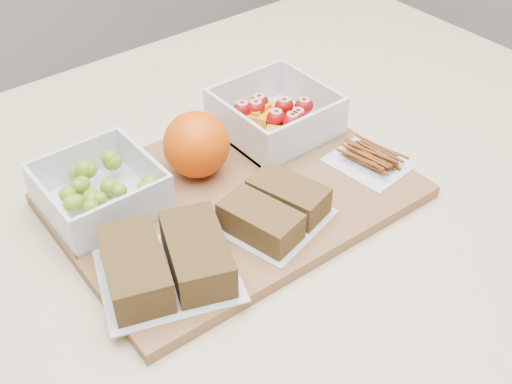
% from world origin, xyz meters
% --- Properties ---
extents(cutting_board, '(0.43, 0.31, 0.02)m').
position_xyz_m(cutting_board, '(-0.02, 0.01, 0.91)').
color(cutting_board, olive).
rests_on(cutting_board, counter).
extents(grape_container, '(0.13, 0.13, 0.05)m').
position_xyz_m(grape_container, '(-0.16, 0.09, 0.94)').
color(grape_container, silver).
rests_on(grape_container, cutting_board).
extents(fruit_container, '(0.14, 0.14, 0.06)m').
position_xyz_m(fruit_container, '(0.10, 0.08, 0.94)').
color(fruit_container, silver).
rests_on(fruit_container, cutting_board).
extents(orange, '(0.08, 0.08, 0.08)m').
position_xyz_m(orange, '(-0.04, 0.07, 0.96)').
color(orange, '#E94F05').
rests_on(orange, cutting_board).
extents(sandwich_bag_left, '(0.18, 0.17, 0.04)m').
position_xyz_m(sandwich_bag_left, '(-0.16, -0.06, 0.94)').
color(sandwich_bag_left, silver).
rests_on(sandwich_bag_left, cutting_board).
extents(sandwich_bag_center, '(0.14, 0.13, 0.04)m').
position_xyz_m(sandwich_bag_center, '(-0.02, -0.06, 0.93)').
color(sandwich_bag_center, silver).
rests_on(sandwich_bag_center, cutting_board).
extents(pretzel_bag, '(0.09, 0.11, 0.02)m').
position_xyz_m(pretzel_bag, '(0.15, -0.05, 0.93)').
color(pretzel_bag, silver).
rests_on(pretzel_bag, cutting_board).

